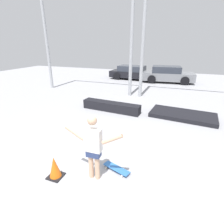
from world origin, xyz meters
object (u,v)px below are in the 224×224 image
skateboarder (93,145)px  parked_car_grey (167,75)px  grind_box (111,107)px  traffic_cone (55,167)px  skateboard (116,168)px  manual_pad (183,115)px  parked_car_black (133,73)px

skateboarder → parked_car_grey: size_ratio=0.37×
grind_box → traffic_cone: size_ratio=5.11×
grind_box → skateboard: bearing=-67.2°
skateboard → manual_pad: bearing=89.0°
grind_box → traffic_cone: (0.38, -4.78, 0.06)m
grind_box → skateboarder: bearing=-74.0°
manual_pad → parked_car_grey: parked_car_grey is taller
grind_box → traffic_cone: traffic_cone is taller
skateboard → parked_car_black: parked_car_black is taller
skateboard → grind_box: bearing=131.5°
parked_car_black → skateboarder: bearing=-75.4°
skateboard → manual_pad: manual_pad is taller
skateboard → grind_box: size_ratio=0.27×
parked_car_black → skateboard: bearing=-73.2°
grind_box → parked_car_grey: (1.99, 8.24, 0.44)m
traffic_cone → skateboarder: bearing=19.5°
skateboard → parked_car_black: size_ratio=0.18×
traffic_cone → manual_pad: bearing=60.7°
parked_car_grey → skateboard: bearing=-97.3°
skateboard → parked_car_grey: parked_car_grey is taller
parked_car_grey → traffic_cone: (-1.61, -13.01, -0.38)m
skateboard → grind_box: 4.38m
skateboarder → manual_pad: size_ratio=0.59×
skateboard → parked_car_grey: size_ratio=0.18×
manual_pad → parked_car_grey: 7.95m
grind_box → parked_car_grey: size_ratio=0.66×
skateboard → manual_pad: (1.59, 4.44, 0.03)m
skateboarder → manual_pad: 5.33m
skateboard → parked_car_black: (-2.82, 12.60, 0.54)m
manual_pad → traffic_cone: bearing=-119.3°
parked_car_grey → manual_pad: bearing=-86.5°
skateboard → traffic_cone: size_ratio=1.37×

